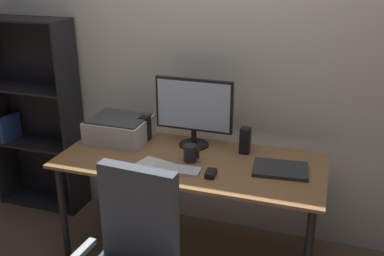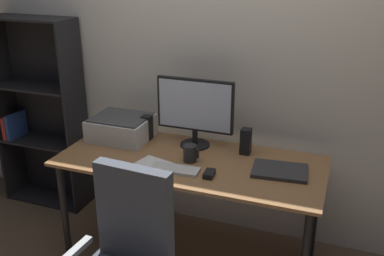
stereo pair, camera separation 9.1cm
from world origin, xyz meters
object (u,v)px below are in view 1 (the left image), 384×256
Objects in this scene: monitor at (194,109)px; printer at (119,128)px; laptop at (280,169)px; speaker_right at (245,141)px; coffee_mug at (190,153)px; bookshelf at (36,116)px; mouse at (211,174)px; speaker_left at (145,128)px; desk at (190,171)px; keyboard at (176,170)px.

monitor is 0.55m from printer.
speaker_right is at bearing 137.82° from laptop.
bookshelf is (-1.41, 0.38, -0.04)m from coffee_mug.
laptop is at bearing 23.90° from mouse.
printer is at bearing 152.99° from mouse.
speaker_right is at bearing -5.02° from bookshelf.
speaker_right reaches higher than mouse.
coffee_mug is 0.46m from speaker_left.
printer is at bearing -176.71° from speaker_right.
mouse reaches higher than desk.
printer is 0.26× the size of bookshelf.
monitor is 0.51m from mouse.
printer is at bearing 164.43° from desk.
desk is 4.15× the size of printer.
keyboard is at bearing -100.50° from desk.
bookshelf is (-1.96, 0.34, -0.00)m from laptop.
printer is (-0.57, 0.16, 0.16)m from desk.
bookshelf is (-1.59, 0.53, -0.01)m from mouse.
monitor is 0.32m from coffee_mug.
keyboard is 0.72× the size of printer.
mouse is (0.21, 0.00, 0.01)m from keyboard.
mouse is at bearing -2.18° from keyboard.
desk is 5.72× the size of keyboard.
printer reaches higher than desk.
monitor is 4.88× the size of coffee_mug.
desk is at bearing -145.25° from speaker_right.
desk is at bearing -27.70° from speaker_left.
speaker_right is at bearing -1.29° from monitor.
desk is 1.45m from bookshelf.
speaker_left reaches higher than coffee_mug.
speaker_left is at bearing 16.25° from printer.
keyboard is at bearing 177.25° from mouse.
printer is 0.86m from bookshelf.
printer is (-0.52, -0.06, -0.18)m from monitor.
speaker_right is (-0.25, 0.19, 0.07)m from laptop.
laptop reaches higher than keyboard.
coffee_mug is 0.60m from printer.
speaker_right is (0.70, 0.00, 0.00)m from speaker_left.
speaker_left is (-0.58, 0.38, 0.07)m from mouse.
laptop is 0.21× the size of bookshelf.
laptop is at bearing -7.03° from printer.
speaker_left is 0.70m from speaker_right.
laptop is at bearing -36.51° from speaker_right.
coffee_mug reaches higher than mouse.
speaker_left is at bearing 163.13° from laptop.
desk is 9.75× the size of speaker_left.
monitor is at bearing 6.35° from printer.
mouse is at bearing -107.39° from speaker_right.
mouse is 0.90× the size of coffee_mug.
laptop is 0.33m from speaker_right.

